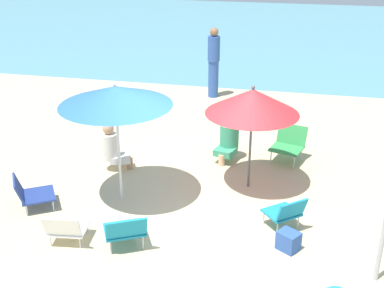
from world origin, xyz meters
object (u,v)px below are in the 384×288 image
(beach_chair_b, at_px, (289,143))
(beach_chair_e, at_px, (125,230))
(person_c, at_px, (112,147))
(umbrella_red, at_px, (253,101))
(beach_chair_a, at_px, (66,228))
(person_b, at_px, (214,62))
(beach_chair_d, at_px, (30,193))
(person_a, at_px, (228,138))
(beach_chair_c, at_px, (286,212))
(umbrella_blue, at_px, (115,96))
(beach_bag, at_px, (288,241))

(beach_chair_b, height_order, beach_chair_e, beach_chair_b)
(beach_chair_e, distance_m, person_c, 2.48)
(umbrella_red, distance_m, beach_chair_a, 3.41)
(person_b, bearing_deg, beach_chair_d, -106.43)
(person_a, distance_m, person_c, 2.14)
(person_a, bearing_deg, beach_chair_d, -34.38)
(beach_chair_c, bearing_deg, beach_chair_d, 53.46)
(umbrella_red, distance_m, beach_chair_c, 1.83)
(beach_chair_b, xyz_separation_m, beach_chair_c, (0.06, -2.40, -0.05))
(beach_chair_a, xyz_separation_m, beach_chair_e, (0.83, 0.08, 0.03))
(umbrella_blue, xyz_separation_m, beach_chair_d, (-1.28, -0.56, -1.49))
(umbrella_red, xyz_separation_m, beach_chair_b, (0.61, 1.21, -1.18))
(umbrella_red, relative_size, person_b, 1.01)
(beach_chair_a, bearing_deg, beach_chair_c, -77.42)
(umbrella_blue, height_order, umbrella_red, umbrella_blue)
(umbrella_blue, bearing_deg, beach_chair_b, 39.15)
(person_a, relative_size, beach_bag, 3.22)
(umbrella_red, height_order, beach_chair_c, umbrella_red)
(beach_chair_d, xyz_separation_m, beach_bag, (3.97, -0.25, -0.13))
(umbrella_blue, distance_m, umbrella_red, 2.15)
(beach_chair_d, bearing_deg, umbrella_red, -8.45)
(beach_chair_c, height_order, beach_chair_d, beach_chair_c)
(beach_chair_c, distance_m, person_a, 2.47)
(umbrella_blue, distance_m, beach_chair_c, 3.02)
(umbrella_red, height_order, person_c, umbrella_red)
(umbrella_blue, relative_size, person_c, 2.19)
(umbrella_red, distance_m, person_b, 4.86)
(umbrella_red, relative_size, beach_bag, 6.39)
(beach_chair_a, bearing_deg, person_a, -35.58)
(beach_chair_d, bearing_deg, beach_chair_a, -71.35)
(beach_chair_a, bearing_deg, beach_chair_d, 44.33)
(beach_chair_b, distance_m, beach_chair_c, 2.40)
(beach_chair_a, distance_m, beach_chair_d, 1.24)
(umbrella_blue, bearing_deg, beach_bag, -16.69)
(umbrella_blue, height_order, beach_chair_a, umbrella_blue)
(beach_chair_d, xyz_separation_m, person_b, (1.80, 6.04, 0.63))
(beach_chair_e, bearing_deg, person_a, -43.98)
(person_b, bearing_deg, umbrella_red, -72.51)
(person_a, bearing_deg, beach_chair_a, -14.82)
(beach_chair_c, relative_size, beach_bag, 2.44)
(umbrella_red, xyz_separation_m, person_b, (-1.44, 4.60, -0.62))
(person_a, bearing_deg, umbrella_red, 41.03)
(umbrella_red, relative_size, beach_chair_e, 2.43)
(umbrella_red, xyz_separation_m, beach_chair_c, (0.67, -1.19, -1.23))
(umbrella_blue, relative_size, beach_chair_b, 2.74)
(beach_chair_e, height_order, person_a, person_a)
(umbrella_red, height_order, beach_chair_e, umbrella_red)
(umbrella_red, bearing_deg, person_a, 116.94)
(beach_chair_a, xyz_separation_m, beach_chair_d, (-0.96, 0.78, 0.00))
(person_a, xyz_separation_m, person_c, (-1.96, -0.87, -0.00))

